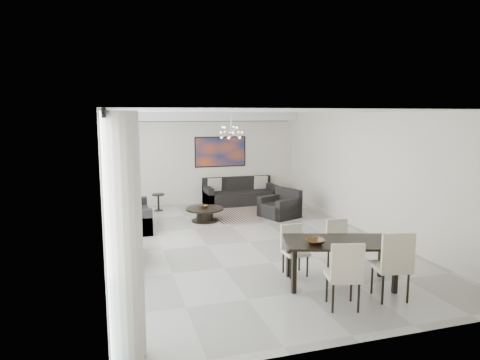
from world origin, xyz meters
name	(u,v)px	position (x,y,z in m)	size (l,w,h in m)	color
room_shell	(269,177)	(0.46, 0.00, 1.45)	(6.00, 9.00, 2.90)	#A8A39B
window_wall	(114,183)	(-2.86, 0.00, 1.47)	(0.37, 8.95, 2.90)	silver
soffit	(206,117)	(0.00, 4.30, 2.77)	(5.98, 0.40, 0.26)	white
painting	(220,152)	(0.50, 4.47, 1.65)	(1.68, 0.04, 0.98)	#B44619
chandelier	(231,132)	(0.30, 2.50, 2.35)	(0.66, 0.66, 0.71)	silver
rug	(253,213)	(0.99, 2.60, 0.01)	(2.37, 1.83, 0.01)	black
coffee_table	(205,214)	(-0.54, 2.15, 0.20)	(1.01, 1.01, 0.36)	black
bowl_coffee	(205,206)	(-0.53, 2.21, 0.39)	(0.21, 0.21, 0.07)	brown
sofa_main	(240,195)	(1.03, 4.07, 0.28)	(2.29, 0.93, 0.83)	black
loveseat	(127,217)	(-2.55, 1.96, 0.30)	(0.99, 1.75, 0.88)	black
armchair	(280,208)	(1.59, 2.00, 0.26)	(1.15, 1.18, 0.77)	black
side_table	(158,200)	(-1.59, 3.78, 0.34)	(0.37, 0.37, 0.51)	black
tv_console	(122,249)	(-2.76, -0.58, 0.27)	(0.49, 1.73, 0.54)	black
television	(129,218)	(-2.60, -0.56, 0.86)	(1.13, 0.15, 0.65)	gray
dining_table	(340,246)	(0.70, -2.76, 0.67)	(2.01, 1.40, 0.76)	black
dining_chair_sw	(345,271)	(0.28, -3.63, 0.60)	(0.58, 0.58, 1.04)	beige
dining_chair_se	(394,261)	(1.14, -3.58, 0.64)	(0.59, 0.59, 1.10)	beige
dining_chair_nw	(293,246)	(0.17, -2.05, 0.51)	(0.42, 0.42, 0.89)	beige
dining_chair_ne	(339,241)	(1.09, -2.05, 0.52)	(0.43, 0.43, 0.91)	beige
bowl_dining	(315,242)	(0.22, -2.79, 0.80)	(0.31, 0.31, 0.08)	brown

